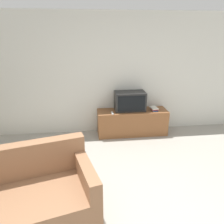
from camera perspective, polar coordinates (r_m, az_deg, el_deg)
The scene contains 6 objects.
wall_back at distance 4.84m, azimuth -0.39°, elevation 9.67°, with size 9.00×0.06×2.60m.
tv_stand at distance 4.93m, azimuth 5.26°, elevation -2.64°, with size 1.54×0.47×0.56m.
television at distance 4.79m, azimuth 4.69°, elevation 2.87°, with size 0.66×0.38×0.41m.
couch at distance 2.90m, azimuth -23.16°, elevation -21.59°, with size 1.87×1.28×0.93m.
book_stack at distance 4.90m, azimuth 10.93°, elevation 0.87°, with size 0.16×0.23×0.07m.
remote_on_stand at distance 4.61m, azimuth 0.08°, elevation -0.30°, with size 0.04×0.15×0.02m.
Camera 1 is at (-0.53, -1.70, 2.17)m, focal length 35.00 mm.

